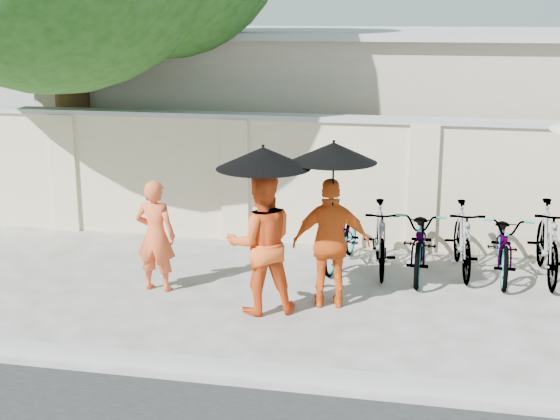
# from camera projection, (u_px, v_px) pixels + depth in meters

# --- Properties ---
(ground) EXTENTS (80.00, 80.00, 0.00)m
(ground) POSITION_uv_depth(u_px,v_px,m) (250.00, 312.00, 9.81)
(ground) COLOR #B3B1AF
(kerb) EXTENTS (40.00, 0.16, 0.12)m
(kerb) POSITION_uv_depth(u_px,v_px,m) (211.00, 366.00, 8.18)
(kerb) COLOR #A2A2A2
(kerb) RESTS_ON ground
(compound_wall) EXTENTS (20.00, 0.30, 2.00)m
(compound_wall) POSITION_uv_depth(u_px,v_px,m) (359.00, 184.00, 12.39)
(compound_wall) COLOR beige
(compound_wall) RESTS_ON ground
(building_behind) EXTENTS (14.00, 6.00, 3.20)m
(building_behind) POSITION_uv_depth(u_px,v_px,m) (430.00, 117.00, 15.65)
(building_behind) COLOR #B6A78F
(building_behind) RESTS_ON ground
(monk_left) EXTENTS (0.58, 0.40, 1.52)m
(monk_left) POSITION_uv_depth(u_px,v_px,m) (156.00, 236.00, 10.41)
(monk_left) COLOR #F85E2E
(monk_left) RESTS_ON ground
(monk_center) EXTENTS (1.06, 0.95, 1.78)m
(monk_center) POSITION_uv_depth(u_px,v_px,m) (261.00, 243.00, 9.62)
(monk_center) COLOR #F5581C
(monk_center) RESTS_ON ground
(parasol_center) EXTENTS (1.14, 1.14, 1.10)m
(parasol_center) POSITION_uv_depth(u_px,v_px,m) (263.00, 158.00, 9.26)
(parasol_center) COLOR black
(parasol_center) RESTS_ON ground
(monk_right) EXTENTS (1.04, 0.58, 1.67)m
(monk_right) POSITION_uv_depth(u_px,v_px,m) (331.00, 243.00, 9.81)
(monk_right) COLOR orange
(monk_right) RESTS_ON ground
(parasol_right) EXTENTS (1.07, 1.07, 1.19)m
(parasol_right) POSITION_uv_depth(u_px,v_px,m) (334.00, 152.00, 9.44)
(parasol_right) COLOR black
(parasol_right) RESTS_ON ground
(bike_0) EXTENTS (0.80, 1.72, 0.87)m
(bike_0) POSITION_uv_depth(u_px,v_px,m) (342.00, 237.00, 11.50)
(bike_0) COLOR gray
(bike_0) RESTS_ON ground
(bike_1) EXTENTS (0.70, 1.73, 1.01)m
(bike_1) POSITION_uv_depth(u_px,v_px,m) (380.00, 238.00, 11.22)
(bike_1) COLOR gray
(bike_1) RESTS_ON ground
(bike_2) EXTENTS (0.68, 1.94, 1.02)m
(bike_2) POSITION_uv_depth(u_px,v_px,m) (421.00, 240.00, 11.09)
(bike_2) COLOR gray
(bike_2) RESTS_ON ground
(bike_3) EXTENTS (0.66, 1.73, 1.01)m
(bike_3) POSITION_uv_depth(u_px,v_px,m) (462.00, 239.00, 11.15)
(bike_3) COLOR gray
(bike_3) RESTS_ON ground
(bike_4) EXTENTS (0.68, 1.87, 0.98)m
(bike_4) POSITION_uv_depth(u_px,v_px,m) (505.00, 244.00, 10.99)
(bike_4) COLOR gray
(bike_4) RESTS_ON ground
(bike_5) EXTENTS (0.56, 1.82, 1.09)m
(bike_5) POSITION_uv_depth(u_px,v_px,m) (548.00, 242.00, 10.89)
(bike_5) COLOR gray
(bike_5) RESTS_ON ground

